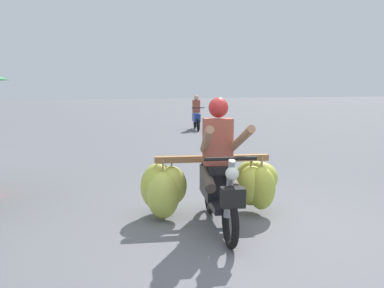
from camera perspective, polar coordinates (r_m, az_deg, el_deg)
ground_plane at (r=4.75m, az=8.78°, el=-12.90°), size 120.00×120.00×0.00m
motorbike_main_loaded at (r=5.19m, az=2.81°, el=-5.48°), size 1.90×1.87×1.58m
motorbike_distant_ahead_left at (r=16.19m, az=0.63°, el=4.09°), size 0.59×1.60×1.40m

